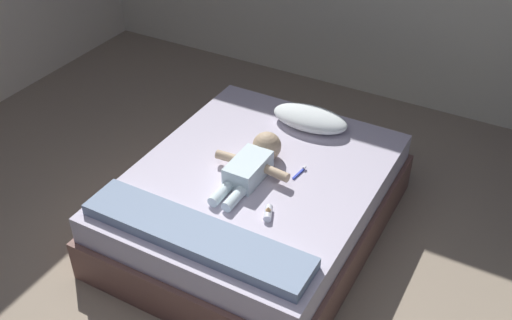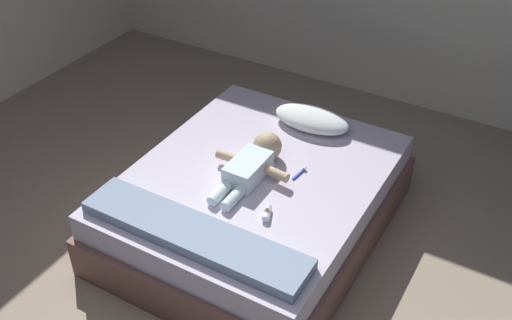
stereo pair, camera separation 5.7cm
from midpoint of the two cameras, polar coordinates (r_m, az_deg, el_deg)
bed at (r=3.75m, az=-0.44°, el=-4.06°), size 1.46×1.78×0.45m
pillow at (r=4.01m, az=4.75°, el=3.96°), size 0.52×0.27×0.12m
baby at (r=3.58m, az=-0.67°, el=-0.24°), size 0.49×0.65×0.18m
toothbrush at (r=3.61m, az=3.73°, el=-1.19°), size 0.03×0.14×0.02m
blanket at (r=3.17m, az=-6.29°, el=-7.11°), size 1.31×0.27×0.07m
baby_bottle at (r=3.29m, az=0.67°, el=-5.03°), size 0.08×0.11×0.07m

